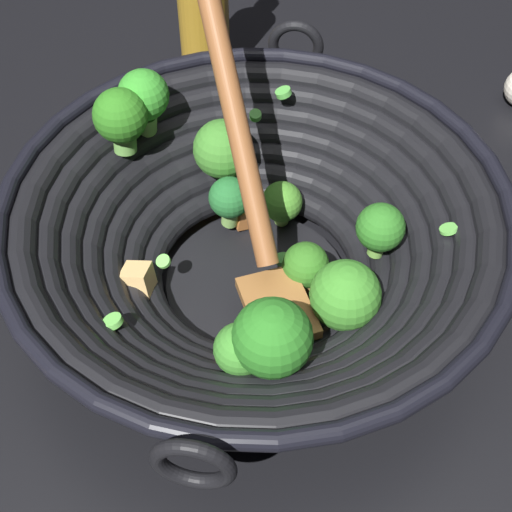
# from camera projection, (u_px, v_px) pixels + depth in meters

# --- Properties ---
(ground_plane) EXTENTS (4.00, 4.00, 0.00)m
(ground_plane) POSITION_uv_depth(u_px,v_px,m) (257.00, 287.00, 0.66)
(ground_plane) COLOR black
(wok) EXTENTS (0.41, 0.45, 0.23)m
(wok) POSITION_uv_depth(u_px,v_px,m) (256.00, 234.00, 0.61)
(wok) COLOR black
(wok) RESTS_ON ground
(cooking_oil_bottle) EXTENTS (0.05, 0.05, 0.22)m
(cooking_oil_bottle) POSITION_uv_depth(u_px,v_px,m) (203.00, 3.00, 0.79)
(cooking_oil_bottle) COLOR #AD7F23
(cooking_oil_bottle) RESTS_ON ground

